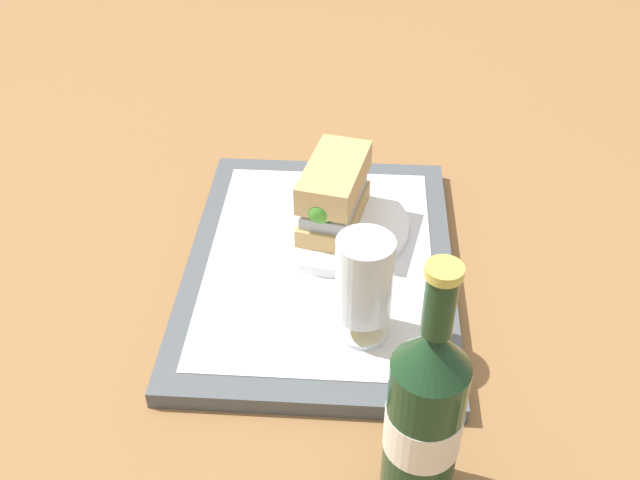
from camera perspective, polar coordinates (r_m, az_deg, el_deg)
The scene contains 7 objects.
ground_plane at distance 0.91m, azimuth 0.00°, elevation -2.47°, with size 3.00×3.00×0.00m, color olive.
tray at distance 0.90m, azimuth 0.00°, elevation -1.99°, with size 0.44×0.32×0.02m, color #4C5156.
placemat at distance 0.89m, azimuth 0.00°, elevation -1.47°, with size 0.38×0.27×0.00m, color silver.
plate at distance 0.94m, azimuth 1.07°, elevation 1.19°, with size 0.19×0.19×0.01m, color white.
sandwich at distance 0.90m, azimuth 1.05°, elevation 3.59°, with size 0.14×0.09×0.08m.
beer_glass at distance 0.76m, azimuth 3.40°, elevation -3.53°, with size 0.06×0.06×0.12m.
beer_bottle at distance 0.63m, azimuth 8.05°, elevation -13.32°, with size 0.07×0.07×0.27m.
Camera 1 is at (0.68, 0.04, 0.60)m, focal length 41.44 mm.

